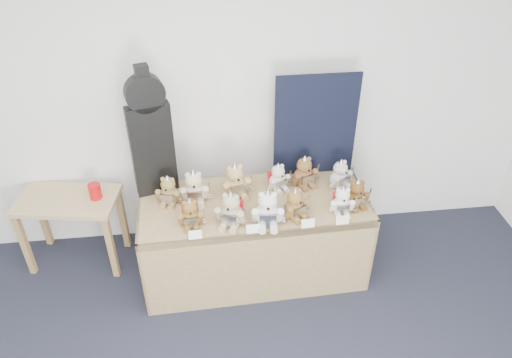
{
  "coord_description": "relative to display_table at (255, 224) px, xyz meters",
  "views": [
    {
      "loc": [
        0.15,
        -1.14,
        3.16
      ],
      "look_at": [
        0.49,
        1.8,
        1.04
      ],
      "focal_mm": 35.0,
      "sensor_mm": 36.0,
      "label": 1
    }
  ],
  "objects": [
    {
      "name": "entry_card_c",
      "position": [
        0.35,
        -0.27,
        0.2
      ],
      "size": [
        0.1,
        0.02,
        0.07
      ],
      "primitive_type": "cube",
      "rotation": [
        -0.24,
        0.0,
        0.03
      ],
      "color": "white",
      "rests_on": "display_table"
    },
    {
      "name": "teddy_front_left",
      "position": [
        -0.2,
        -0.16,
        0.28
      ],
      "size": [
        0.25,
        0.24,
        0.31
      ],
      "rotation": [
        0.0,
        0.0,
        -0.36
      ],
      "color": "tan",
      "rests_on": "display_table"
    },
    {
      "name": "teddy_back_end",
      "position": [
        0.71,
        0.2,
        0.27
      ],
      "size": [
        0.22,
        0.22,
        0.27
      ],
      "rotation": [
        0.0,
        0.0,
        0.54
      ],
      "color": "silver",
      "rests_on": "display_table"
    },
    {
      "name": "teddy_front_far_left",
      "position": [
        -0.49,
        -0.15,
        0.26
      ],
      "size": [
        0.21,
        0.18,
        0.26
      ],
      "rotation": [
        0.0,
        0.0,
        0.05
      ],
      "color": "brown",
      "rests_on": "display_table"
    },
    {
      "name": "teddy_back_far_left",
      "position": [
        -0.65,
        0.15,
        0.27
      ],
      "size": [
        0.22,
        0.2,
        0.26
      ],
      "rotation": [
        0.0,
        0.0,
        -0.25
      ],
      "color": "olive",
      "rests_on": "display_table"
    },
    {
      "name": "teddy_front_far_right",
      "position": [
        0.64,
        -0.13,
        0.26
      ],
      "size": [
        0.21,
        0.18,
        0.25
      ],
      "rotation": [
        0.0,
        0.0,
        -0.07
      ],
      "color": "silver",
      "rests_on": "display_table"
    },
    {
      "name": "teddy_back_left",
      "position": [
        -0.46,
        0.14,
        0.28
      ],
      "size": [
        0.25,
        0.2,
        0.3
      ],
      "rotation": [
        0.0,
        0.0,
        0.01
      ],
      "color": "beige",
      "rests_on": "display_table"
    },
    {
      "name": "teddy_front_centre",
      "position": [
        0.07,
        -0.19,
        0.29
      ],
      "size": [
        0.27,
        0.22,
        0.33
      ],
      "rotation": [
        0.0,
        0.0,
        -0.09
      ],
      "color": "silver",
      "rests_on": "display_table"
    },
    {
      "name": "entry_card_b",
      "position": [
        -0.05,
        -0.29,
        0.2
      ],
      "size": [
        0.1,
        0.02,
        0.07
      ],
      "primitive_type": "cube",
      "rotation": [
        -0.24,
        0.0,
        0.03
      ],
      "color": "white",
      "rests_on": "display_table"
    },
    {
      "name": "entry_card_d",
      "position": [
        0.61,
        -0.26,
        0.2
      ],
      "size": [
        0.1,
        0.02,
        0.07
      ],
      "primitive_type": "cube",
      "rotation": [
        -0.24,
        0.0,
        0.03
      ],
      "color": "white",
      "rests_on": "display_table"
    },
    {
      "name": "room_shell",
      "position": [
        -0.1,
        0.66,
        0.91
      ],
      "size": [
        6.0,
        6.0,
        6.0
      ],
      "color": "white",
      "rests_on": "floor"
    },
    {
      "name": "teddy_back_right",
      "position": [
        0.43,
        0.26,
        0.28
      ],
      "size": [
        0.24,
        0.22,
        0.29
      ],
      "rotation": [
        0.0,
        0.0,
        0.35
      ],
      "color": "brown",
      "rests_on": "display_table"
    },
    {
      "name": "navy_board",
      "position": [
        0.53,
        0.43,
        0.6
      ],
      "size": [
        0.67,
        0.02,
        0.89
      ],
      "primitive_type": "cube",
      "rotation": [
        0.0,
        0.0,
        0.0
      ],
      "color": "black",
      "rests_on": "display_table"
    },
    {
      "name": "side_table",
      "position": [
        -1.51,
        0.39,
        -0.04
      ],
      "size": [
        0.87,
        0.57,
        0.67
      ],
      "rotation": [
        0.0,
        0.0,
        -0.16
      ],
      "color": "#9E7D55",
      "rests_on": "floor"
    },
    {
      "name": "display_table",
      "position": [
        0.0,
        0.0,
        0.0
      ],
      "size": [
        1.82,
        0.81,
        0.75
      ],
      "rotation": [
        0.0,
        0.0,
        0.03
      ],
      "color": "olive",
      "rests_on": "floor"
    },
    {
      "name": "teddy_back_centre_right",
      "position": [
        0.21,
        0.23,
        0.26
      ],
      "size": [
        0.21,
        0.2,
        0.25
      ],
      "rotation": [
        0.0,
        0.0,
        0.41
      ],
      "color": "silver",
      "rests_on": "display_table"
    },
    {
      "name": "red_cup",
      "position": [
        -1.26,
        0.37,
        0.15
      ],
      "size": [
        0.1,
        0.1,
        0.13
      ],
      "primitive_type": "cylinder",
      "color": "red",
      "rests_on": "side_table"
    },
    {
      "name": "guitar_case",
      "position": [
        -0.75,
        0.32,
        0.68
      ],
      "size": [
        0.34,
        0.18,
        1.07
      ],
      "rotation": [
        0.0,
        0.0,
        0.27
      ],
      "color": "black",
      "rests_on": "display_table"
    },
    {
      "name": "teddy_front_right",
      "position": [
        0.28,
        -0.13,
        0.27
      ],
      "size": [
        0.23,
        0.22,
        0.27
      ],
      "rotation": [
        0.0,
        0.0,
        0.51
      ],
      "color": "brown",
      "rests_on": "display_table"
    },
    {
      "name": "teddy_back_centre_left",
      "position": [
        -0.14,
        0.18,
        0.29
      ],
      "size": [
        0.27,
        0.24,
        0.32
      ],
      "rotation": [
        0.0,
        0.0,
        0.28
      ],
      "color": "tan",
      "rests_on": "display_table"
    },
    {
      "name": "entry_card_a",
      "position": [
        -0.46,
        -0.3,
        0.2
      ],
      "size": [
        0.1,
        0.02,
        0.07
      ],
      "primitive_type": "cube",
      "rotation": [
        -0.24,
        0.0,
        0.03
      ],
      "color": "white",
      "rests_on": "display_table"
    },
    {
      "name": "teddy_front_end",
      "position": [
        0.77,
        -0.06,
        0.26
      ],
      "size": [
        0.21,
        0.18,
        0.26
      ],
      "rotation": [
        0.0,
        0.0,
        0.19
      ],
      "color": "brown",
      "rests_on": "display_table"
    }
  ]
}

